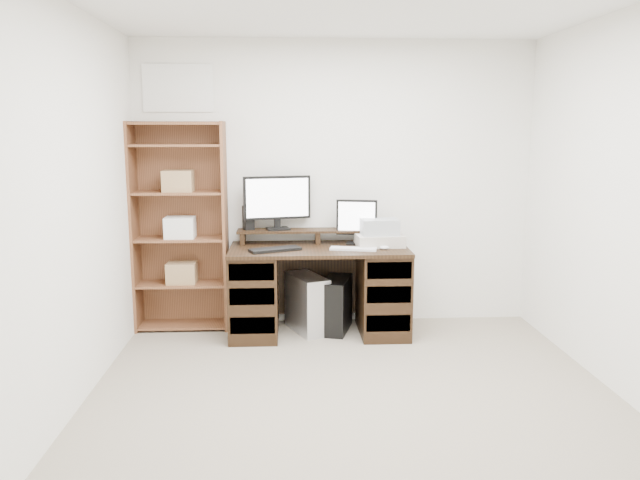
{
  "coord_description": "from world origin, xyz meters",
  "views": [
    {
      "loc": [
        -0.42,
        -3.52,
        1.73
      ],
      "look_at": [
        -0.16,
        1.43,
        0.85
      ],
      "focal_mm": 35.0,
      "sensor_mm": 36.0,
      "label": 1
    }
  ],
  "objects": [
    {
      "name": "room",
      "position": [
        -0.0,
        0.0,
        1.25
      ],
      "size": [
        3.54,
        4.04,
        2.54
      ],
      "color": "gray",
      "rests_on": "ground"
    },
    {
      "name": "bookshelf",
      "position": [
        -1.35,
        1.86,
        0.92
      ],
      "size": [
        0.8,
        0.3,
        1.8
      ],
      "color": "brown",
      "rests_on": "ground"
    },
    {
      "name": "keyboard_black",
      "position": [
        -0.53,
        1.5,
        0.76
      ],
      "size": [
        0.44,
        0.29,
        0.02
      ],
      "primitive_type": "cube",
      "rotation": [
        0.0,
        0.0,
        0.4
      ],
      "color": "black",
      "rests_on": "desk"
    },
    {
      "name": "monitor_small",
      "position": [
        0.17,
        1.79,
        0.96
      ],
      "size": [
        0.35,
        0.16,
        0.38
      ],
      "rotation": [
        0.0,
        0.0,
        -0.2
      ],
      "color": "black",
      "rests_on": "desk"
    },
    {
      "name": "speaker",
      "position": [
        -0.76,
        1.86,
        0.97
      ],
      "size": [
        0.11,
        0.11,
        0.21
      ],
      "primitive_type": "cube",
      "rotation": [
        0.0,
        0.0,
        0.42
      ],
      "color": "black",
      "rests_on": "riser_shelf"
    },
    {
      "name": "riser_shelf",
      "position": [
        -0.16,
        1.85,
        0.84
      ],
      "size": [
        1.4,
        0.22,
        0.12
      ],
      "color": "black",
      "rests_on": "desk"
    },
    {
      "name": "printer",
      "position": [
        0.36,
        1.68,
        0.8
      ],
      "size": [
        0.42,
        0.33,
        0.1
      ],
      "primitive_type": "cube",
      "rotation": [
        0.0,
        0.0,
        0.09
      ],
      "color": "#B7AD9F",
      "rests_on": "desk"
    },
    {
      "name": "basket",
      "position": [
        0.36,
        1.68,
        0.92
      ],
      "size": [
        0.32,
        0.24,
        0.13
      ],
      "primitive_type": "cube",
      "rotation": [
        0.0,
        0.0,
        0.06
      ],
      "color": "#9CA2A7",
      "rests_on": "printer"
    },
    {
      "name": "tower_black",
      "position": [
        -0.01,
        1.69,
        0.23
      ],
      "size": [
        0.31,
        0.5,
        0.46
      ],
      "rotation": [
        0.0,
        0.0,
        -0.27
      ],
      "color": "black",
      "rests_on": "ground"
    },
    {
      "name": "desk",
      "position": [
        -0.16,
        1.64,
        0.39
      ],
      "size": [
        1.5,
        0.7,
        0.75
      ],
      "color": "black",
      "rests_on": "ground"
    },
    {
      "name": "tower_silver",
      "position": [
        -0.26,
        1.69,
        0.25
      ],
      "size": [
        0.39,
        0.54,
        0.49
      ],
      "primitive_type": "cube",
      "rotation": [
        0.0,
        0.0,
        0.4
      ],
      "color": "silver",
      "rests_on": "ground"
    },
    {
      "name": "mouse",
      "position": [
        0.38,
        1.51,
        0.77
      ],
      "size": [
        0.09,
        0.06,
        0.03
      ],
      "primitive_type": "ellipsoid",
      "rotation": [
        0.0,
        0.0,
        0.15
      ],
      "color": "silver",
      "rests_on": "desk"
    },
    {
      "name": "keyboard_white",
      "position": [
        0.12,
        1.51,
        0.76
      ],
      "size": [
        0.4,
        0.2,
        0.02
      ],
      "primitive_type": "cube",
      "rotation": [
        0.0,
        0.0,
        -0.22
      ],
      "color": "silver",
      "rests_on": "desk"
    },
    {
      "name": "monitor_wide",
      "position": [
        -0.51,
        1.87,
        1.13
      ],
      "size": [
        0.58,
        0.2,
        0.47
      ],
      "rotation": [
        0.0,
        0.0,
        0.23
      ],
      "color": "black",
      "rests_on": "riser_shelf"
    }
  ]
}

